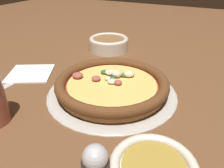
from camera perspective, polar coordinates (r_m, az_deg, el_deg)
name	(u,v)px	position (r m, az deg, el deg)	size (l,w,h in m)	color
ground_plane	(112,93)	(0.60, 0.00, -2.30)	(3.00, 3.00, 0.00)	brown
pizza_tray	(112,92)	(0.60, 0.00, -1.98)	(0.35, 0.35, 0.01)	#B7B2A8
pizza	(112,84)	(0.59, -0.01, 0.03)	(0.30, 0.30, 0.04)	#A86B33
bowl_far	(109,43)	(0.90, -0.85, 10.66)	(0.16, 0.16, 0.05)	beige
napkin	(30,73)	(0.75, -20.60, 2.76)	(0.18, 0.18, 0.01)	white
fork	(23,77)	(0.73, -22.19, 1.63)	(0.02, 0.20, 0.00)	#B7B7BC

